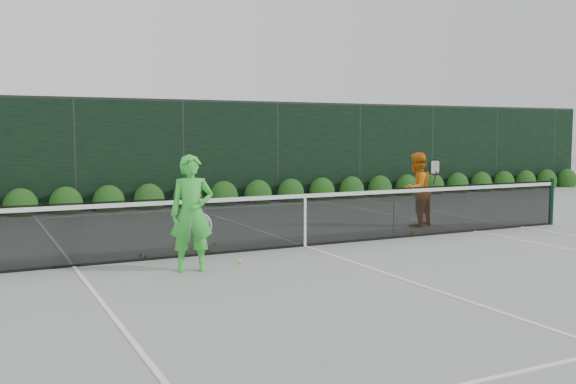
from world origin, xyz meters
name	(u,v)px	position (x,y,z in m)	size (l,w,h in m)	color
ground	(305,246)	(0.00, 0.00, 0.00)	(80.00, 80.00, 0.00)	gray
tennis_net	(304,218)	(-0.02, 0.00, 0.53)	(12.90, 0.10, 1.07)	#10311E
player_woman	(192,213)	(-2.53, -1.10, 0.89)	(0.74, 0.58, 1.78)	green
player_man	(417,189)	(3.48, 1.18, 0.83)	(0.98, 0.87, 1.67)	orange
court_lines	(305,246)	(0.00, 0.00, 0.01)	(11.03, 23.83, 0.01)	white
windscreen_fence	(392,173)	(0.00, -2.71, 1.51)	(32.00, 21.07, 3.06)	black
hedge_row	(187,199)	(0.00, 7.15, 0.23)	(31.66, 0.65, 0.94)	#10360E
tennis_balls	(228,249)	(-1.46, 0.17, 0.03)	(5.67, 1.82, 0.07)	yellow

